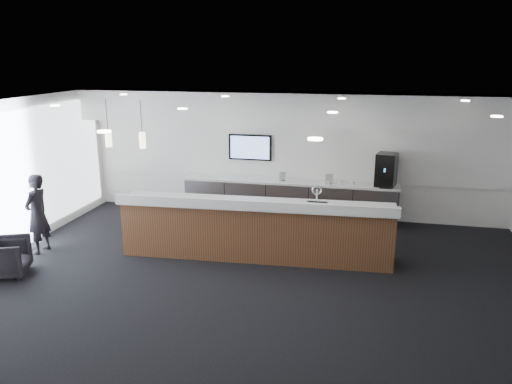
% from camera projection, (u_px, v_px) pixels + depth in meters
% --- Properties ---
extents(ground, '(10.00, 10.00, 0.00)m').
position_uv_depth(ground, '(255.00, 284.00, 8.56)').
color(ground, black).
rests_on(ground, ground).
extents(ceiling, '(10.00, 8.00, 0.02)m').
position_uv_depth(ceiling, '(255.00, 109.00, 7.76)').
color(ceiling, black).
rests_on(ceiling, back_wall).
extents(back_wall, '(10.00, 0.02, 3.00)m').
position_uv_depth(back_wall, '(292.00, 154.00, 11.92)').
color(back_wall, white).
rests_on(back_wall, ground).
extents(soffit_bulkhead, '(10.00, 0.90, 0.70)m').
position_uv_depth(soffit_bulkhead, '(290.00, 108.00, 11.19)').
color(soffit_bulkhead, white).
rests_on(soffit_bulkhead, back_wall).
extents(alcove_panel, '(9.80, 0.06, 1.40)m').
position_uv_depth(alcove_panel, '(292.00, 151.00, 11.87)').
color(alcove_panel, white).
rests_on(alcove_panel, back_wall).
extents(back_credenza, '(5.06, 0.66, 0.95)m').
position_uv_depth(back_credenza, '(289.00, 200.00, 11.86)').
color(back_credenza, gray).
rests_on(back_credenza, ground).
extents(wall_tv, '(1.05, 0.08, 0.62)m').
position_uv_depth(wall_tv, '(250.00, 147.00, 12.00)').
color(wall_tv, black).
rests_on(wall_tv, back_wall).
extents(pendant_left, '(0.12, 0.12, 0.30)m').
position_uv_depth(pendant_left, '(138.00, 142.00, 9.21)').
color(pendant_left, beige).
rests_on(pendant_left, ceiling).
extents(pendant_right, '(0.12, 0.12, 0.30)m').
position_uv_depth(pendant_right, '(104.00, 141.00, 9.36)').
color(pendant_right, beige).
rests_on(pendant_right, ceiling).
extents(ceiling_can_lights, '(7.00, 5.00, 0.02)m').
position_uv_depth(ceiling_can_lights, '(255.00, 110.00, 7.77)').
color(ceiling_can_lights, white).
rests_on(ceiling_can_lights, ceiling).
extents(service_counter, '(5.27, 1.14, 1.49)m').
position_uv_depth(service_counter, '(256.00, 229.00, 9.57)').
color(service_counter, '#4F301A').
rests_on(service_counter, ground).
extents(coffee_machine, '(0.52, 0.60, 0.74)m').
position_uv_depth(coffee_machine, '(386.00, 170.00, 11.16)').
color(coffee_machine, black).
rests_on(coffee_machine, back_credenza).
extents(info_sign_left, '(0.15, 0.07, 0.21)m').
position_uv_depth(info_sign_left, '(282.00, 176.00, 11.68)').
color(info_sign_left, silver).
rests_on(info_sign_left, back_credenza).
extents(info_sign_right, '(0.18, 0.06, 0.24)m').
position_uv_depth(info_sign_right, '(329.00, 179.00, 11.37)').
color(info_sign_right, silver).
rests_on(info_sign_right, back_credenza).
extents(armchair, '(0.96, 0.95, 0.68)m').
position_uv_depth(armchair, '(6.00, 258.00, 8.83)').
color(armchair, black).
rests_on(armchair, ground).
extents(lounge_guest, '(0.41, 0.60, 1.59)m').
position_uv_depth(lounge_guest, '(37.00, 214.00, 9.77)').
color(lounge_guest, black).
rests_on(lounge_guest, ground).
extents(cup_0, '(0.09, 0.09, 0.09)m').
position_uv_depth(cup_0, '(353.00, 183.00, 11.28)').
color(cup_0, white).
rests_on(cup_0, back_credenza).
extents(cup_1, '(0.13, 0.13, 0.09)m').
position_uv_depth(cup_1, '(347.00, 183.00, 11.31)').
color(cup_1, white).
rests_on(cup_1, back_credenza).
extents(cup_2, '(0.12, 0.12, 0.09)m').
position_uv_depth(cup_2, '(341.00, 183.00, 11.34)').
color(cup_2, white).
rests_on(cup_2, back_credenza).
extents(cup_3, '(0.12, 0.12, 0.09)m').
position_uv_depth(cup_3, '(335.00, 182.00, 11.37)').
color(cup_3, white).
rests_on(cup_3, back_credenza).
extents(cup_4, '(0.13, 0.13, 0.09)m').
position_uv_depth(cup_4, '(329.00, 182.00, 11.40)').
color(cup_4, white).
rests_on(cup_4, back_credenza).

